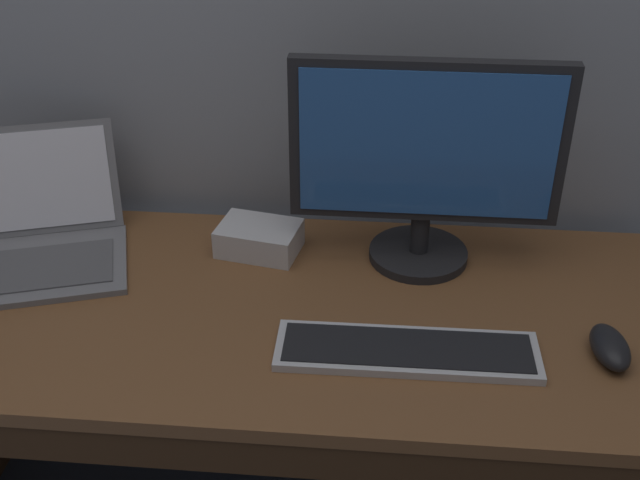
{
  "coord_description": "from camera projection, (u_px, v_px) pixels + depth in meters",
  "views": [
    {
      "loc": [
        0.22,
        -1.13,
        1.55
      ],
      "look_at": [
        0.12,
        0.0,
        0.86
      ],
      "focal_mm": 44.24,
      "sensor_mm": 36.0,
      "label": 1
    }
  ],
  "objects": [
    {
      "name": "computer_mouse",
      "position": [
        610.0,
        347.0,
        1.27
      ],
      "size": [
        0.07,
        0.12,
        0.04
      ],
      "primitive_type": "ellipsoid",
      "rotation": [
        0.0,
        0.0,
        0.09
      ],
      "color": "black",
      "rests_on": "desk"
    },
    {
      "name": "external_drive_box",
      "position": [
        259.0,
        238.0,
        1.55
      ],
      "size": [
        0.17,
        0.13,
        0.06
      ],
      "primitive_type": "cube",
      "rotation": [
        0.0,
        0.0,
        -0.19
      ],
      "color": "silver",
      "rests_on": "desk"
    },
    {
      "name": "desk",
      "position": [
        259.0,
        398.0,
        1.52
      ],
      "size": [
        1.51,
        0.62,
        0.72
      ],
      "color": "brown",
      "rests_on": "ground"
    },
    {
      "name": "external_monitor",
      "position": [
        426.0,
        159.0,
        1.41
      ],
      "size": [
        0.49,
        0.19,
        0.4
      ],
      "color": "black",
      "rests_on": "desk"
    },
    {
      "name": "laptop_space_gray",
      "position": [
        42.0,
        238.0,
        1.52
      ],
      "size": [
        0.39,
        0.39,
        0.22
      ],
      "color": "slate",
      "rests_on": "desk"
    },
    {
      "name": "wired_keyboard",
      "position": [
        407.0,
        351.0,
        1.29
      ],
      "size": [
        0.43,
        0.12,
        0.02
      ],
      "color": "#BCBCC1",
      "rests_on": "desk"
    }
  ]
}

